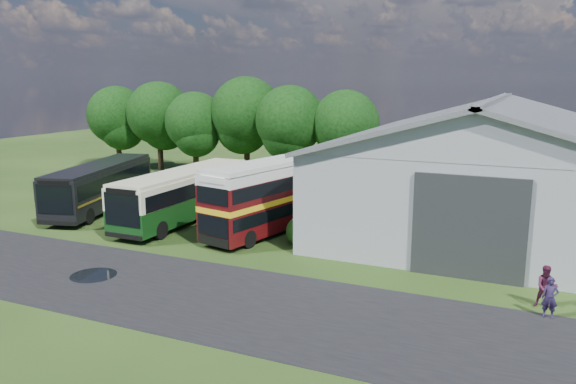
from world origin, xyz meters
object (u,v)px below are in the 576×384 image
at_px(bus_green_single, 185,194).
at_px(bus_dark_single, 101,185).
at_px(storage_shed, 492,160).
at_px(bus_maroon_double, 271,197).
at_px(visitor_a, 550,298).
at_px(visitor_b, 546,287).

height_order(bus_green_single, bus_dark_single, bus_green_single).
relative_size(storage_shed, bus_dark_single, 2.01).
height_order(bus_maroon_double, visitor_a, bus_maroon_double).
relative_size(bus_maroon_double, bus_dark_single, 0.87).
height_order(storage_shed, visitor_a, storage_shed).
distance_m(bus_dark_single, visitor_a, 30.63).
bearing_deg(bus_dark_single, bus_green_single, -17.84).
xyz_separation_m(storage_shed, bus_green_single, (-18.60, -8.13, -2.36)).
xyz_separation_m(bus_maroon_double, visitor_b, (15.60, -6.06, -1.32)).
bearing_deg(bus_maroon_double, visitor_a, -11.97).
bearing_deg(storage_shed, visitor_a, -76.82).
distance_m(bus_maroon_double, visitor_a, 17.33).
xyz_separation_m(bus_maroon_double, bus_dark_single, (-13.94, 0.39, -0.45)).
height_order(visitor_a, visitor_b, visitor_b).
relative_size(bus_green_single, bus_maroon_double, 1.16).
distance_m(bus_green_single, bus_maroon_double, 6.47).
height_order(bus_dark_single, visitor_b, bus_dark_single).
relative_size(bus_maroon_double, visitor_a, 6.35).
distance_m(bus_maroon_double, visitor_b, 16.79).
bearing_deg(storage_shed, bus_dark_single, -163.31).
xyz_separation_m(bus_green_single, bus_maroon_double, (6.46, -0.08, 0.41)).
relative_size(visitor_a, visitor_b, 0.93).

